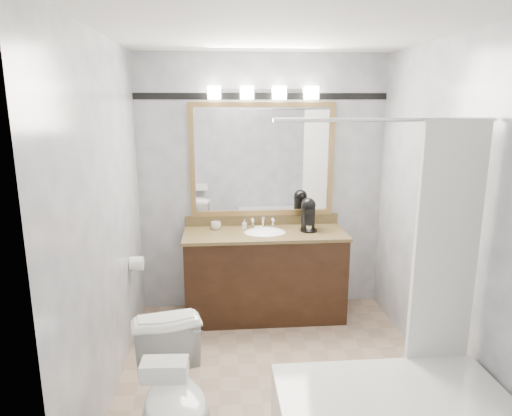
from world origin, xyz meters
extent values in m
cube|color=tan|center=(0.00, 0.00, -0.01)|extent=(2.40, 2.60, 0.01)
cube|color=white|center=(0.00, 0.00, 2.50)|extent=(2.40, 2.60, 0.01)
cube|color=silver|center=(0.00, 1.30, 1.25)|extent=(2.40, 0.01, 2.50)
cube|color=silver|center=(0.00, -1.30, 1.25)|extent=(2.40, 0.01, 2.50)
cube|color=silver|center=(-1.20, 0.00, 1.25)|extent=(0.01, 2.60, 2.50)
cube|color=silver|center=(1.20, 0.00, 1.25)|extent=(0.01, 2.60, 2.50)
cube|color=black|center=(0.00, 1.01, 0.41)|extent=(1.50, 0.55, 0.82)
cube|color=#9B7F49|center=(0.00, 1.01, 0.83)|extent=(1.53, 0.58, 0.03)
cube|color=#9B7F49|center=(0.00, 1.29, 0.90)|extent=(1.53, 0.03, 0.10)
ellipsoid|color=white|center=(0.00, 1.01, 0.82)|extent=(0.44, 0.34, 0.14)
cube|color=#A47E4A|center=(0.00, 1.28, 2.02)|extent=(1.40, 0.04, 0.05)
cube|color=#A47E4A|center=(0.00, 1.28, 0.97)|extent=(1.40, 0.04, 0.05)
cube|color=#A47E4A|center=(-0.68, 1.28, 1.50)|extent=(0.05, 0.04, 1.00)
cube|color=#A47E4A|center=(0.68, 1.28, 1.50)|extent=(0.05, 0.04, 1.00)
cube|color=white|center=(0.00, 1.29, 1.50)|extent=(1.30, 0.01, 1.00)
cube|color=silver|center=(0.00, 1.27, 2.15)|extent=(0.90, 0.05, 0.03)
cube|color=white|center=(-0.45, 1.22, 2.13)|extent=(0.12, 0.12, 0.12)
cube|color=white|center=(-0.15, 1.22, 2.13)|extent=(0.12, 0.12, 0.12)
cube|color=white|center=(0.15, 1.22, 2.13)|extent=(0.12, 0.12, 0.12)
cube|color=white|center=(0.45, 1.22, 2.13)|extent=(0.12, 0.12, 0.12)
cube|color=black|center=(0.00, 1.29, 2.10)|extent=(2.40, 0.01, 0.06)
cylinder|color=silver|center=(0.53, -0.54, 1.95)|extent=(1.30, 0.02, 0.02)
cube|color=white|center=(0.95, -0.55, 1.18)|extent=(0.40, 0.04, 1.55)
cylinder|color=white|center=(-1.14, 0.66, 0.70)|extent=(0.11, 0.12, 0.12)
imported|color=white|center=(-0.70, -0.76, 0.38)|extent=(0.57, 0.82, 0.76)
cube|color=white|center=(-0.70, -1.12, 0.80)|extent=(0.23, 0.13, 0.09)
cylinder|color=black|center=(0.42, 1.02, 0.86)|extent=(0.16, 0.16, 0.02)
cylinder|color=black|center=(0.42, 1.07, 0.97)|extent=(0.13, 0.13, 0.23)
sphere|color=black|center=(0.42, 1.07, 1.09)|extent=(0.14, 0.14, 0.14)
cube|color=black|center=(0.42, 1.00, 1.05)|extent=(0.09, 0.09, 0.04)
cylinder|color=silver|center=(0.42, 1.00, 0.89)|extent=(0.05, 0.05, 0.05)
imported|color=white|center=(-0.46, 1.15, 0.89)|extent=(0.11, 0.11, 0.07)
imported|color=white|center=(-0.19, 1.15, 0.89)|extent=(0.04, 0.04, 0.09)
cube|color=beige|center=(-0.05, 1.13, 0.86)|extent=(0.09, 0.07, 0.02)
camera|label=1|loc=(-0.43, -3.10, 2.05)|focal=32.00mm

